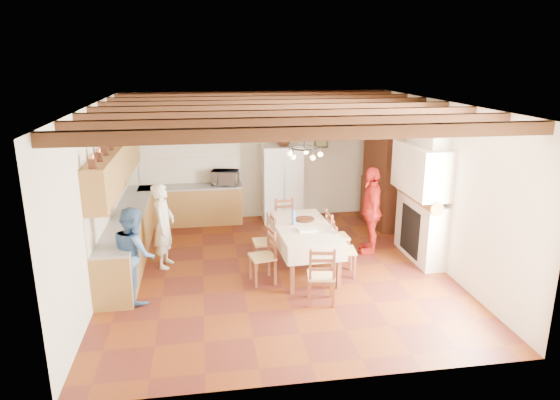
{
  "coord_description": "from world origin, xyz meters",
  "views": [
    {
      "loc": [
        -1.24,
        -8.26,
        3.76
      ],
      "look_at": [
        0.1,
        0.3,
        1.25
      ],
      "focal_mm": 32.0,
      "sensor_mm": 36.0,
      "label": 1
    }
  ],
  "objects_px": {
    "dining_table": "(303,230)",
    "chair_end_near": "(321,274)",
    "chair_end_far": "(286,223)",
    "chair_right_near": "(344,249)",
    "microwave": "(225,178)",
    "chair_left_near": "(262,256)",
    "person_man": "(164,226)",
    "refrigerator": "(282,183)",
    "chair_right_far": "(337,236)",
    "person_woman_blue": "(134,254)",
    "chair_left_far": "(264,241)",
    "person_woman_red": "(371,210)",
    "hutch": "(383,175)"
  },
  "relations": [
    {
      "from": "chair_right_near",
      "to": "microwave",
      "type": "xyz_separation_m",
      "value": [
        -1.9,
        3.29,
        0.59
      ]
    },
    {
      "from": "chair_left_near",
      "to": "person_man",
      "type": "distance_m",
      "value": 1.96
    },
    {
      "from": "chair_left_far",
      "to": "person_woman_red",
      "type": "bearing_deg",
      "value": 96.5
    },
    {
      "from": "chair_end_near",
      "to": "microwave",
      "type": "bearing_deg",
      "value": -63.8
    },
    {
      "from": "person_man",
      "to": "chair_right_near",
      "type": "bearing_deg",
      "value": -93.74
    },
    {
      "from": "chair_right_far",
      "to": "person_woman_blue",
      "type": "bearing_deg",
      "value": 104.18
    },
    {
      "from": "person_woman_red",
      "to": "microwave",
      "type": "xyz_separation_m",
      "value": [
        -2.71,
        2.31,
        0.2
      ]
    },
    {
      "from": "dining_table",
      "to": "person_woman_red",
      "type": "height_order",
      "value": "person_woman_red"
    },
    {
      "from": "person_woman_blue",
      "to": "person_woman_red",
      "type": "distance_m",
      "value": 4.54
    },
    {
      "from": "refrigerator",
      "to": "hutch",
      "type": "bearing_deg",
      "value": -16.62
    },
    {
      "from": "person_man",
      "to": "person_woman_red",
      "type": "relative_size",
      "value": 0.91
    },
    {
      "from": "chair_end_near",
      "to": "dining_table",
      "type": "bearing_deg",
      "value": -79.11
    },
    {
      "from": "chair_left_far",
      "to": "person_woman_blue",
      "type": "distance_m",
      "value": 2.42
    },
    {
      "from": "chair_right_far",
      "to": "person_woman_blue",
      "type": "distance_m",
      "value": 3.75
    },
    {
      "from": "refrigerator",
      "to": "chair_right_near",
      "type": "bearing_deg",
      "value": -78.39
    },
    {
      "from": "hutch",
      "to": "dining_table",
      "type": "relative_size",
      "value": 1.19
    },
    {
      "from": "refrigerator",
      "to": "person_woman_blue",
      "type": "relative_size",
      "value": 1.17
    },
    {
      "from": "chair_end_near",
      "to": "chair_right_near",
      "type": "bearing_deg",
      "value": -114.16
    },
    {
      "from": "chair_end_far",
      "to": "chair_right_far",
      "type": "bearing_deg",
      "value": -50.49
    },
    {
      "from": "person_man",
      "to": "person_woman_blue",
      "type": "distance_m",
      "value": 1.3
    },
    {
      "from": "refrigerator",
      "to": "person_woman_red",
      "type": "bearing_deg",
      "value": -56.66
    },
    {
      "from": "person_woman_red",
      "to": "dining_table",
      "type": "bearing_deg",
      "value": -54.02
    },
    {
      "from": "chair_left_far",
      "to": "person_woman_red",
      "type": "xyz_separation_m",
      "value": [
        2.15,
        0.35,
        0.38
      ]
    },
    {
      "from": "hutch",
      "to": "person_woman_blue",
      "type": "relative_size",
      "value": 1.53
    },
    {
      "from": "dining_table",
      "to": "person_man",
      "type": "relative_size",
      "value": 1.25
    },
    {
      "from": "hutch",
      "to": "chair_left_far",
      "type": "bearing_deg",
      "value": -152.86
    },
    {
      "from": "dining_table",
      "to": "chair_end_near",
      "type": "height_order",
      "value": "chair_end_near"
    },
    {
      "from": "chair_left_near",
      "to": "person_woman_blue",
      "type": "height_order",
      "value": "person_woman_blue"
    },
    {
      "from": "chair_right_near",
      "to": "refrigerator",
      "type": "bearing_deg",
      "value": 17.06
    },
    {
      "from": "chair_right_near",
      "to": "person_woman_blue",
      "type": "height_order",
      "value": "person_woman_blue"
    },
    {
      "from": "chair_right_far",
      "to": "microwave",
      "type": "distance_m",
      "value": 3.31
    },
    {
      "from": "chair_right_near",
      "to": "microwave",
      "type": "relative_size",
      "value": 1.59
    },
    {
      "from": "chair_left_near",
      "to": "person_man",
      "type": "height_order",
      "value": "person_man"
    },
    {
      "from": "person_woman_blue",
      "to": "microwave",
      "type": "height_order",
      "value": "person_woman_blue"
    },
    {
      "from": "chair_left_far",
      "to": "person_woman_red",
      "type": "relative_size",
      "value": 0.56
    },
    {
      "from": "refrigerator",
      "to": "microwave",
      "type": "distance_m",
      "value": 1.33
    },
    {
      "from": "chair_left_far",
      "to": "person_man",
      "type": "height_order",
      "value": "person_man"
    },
    {
      "from": "hutch",
      "to": "microwave",
      "type": "height_order",
      "value": "hutch"
    },
    {
      "from": "chair_end_far",
      "to": "person_woman_red",
      "type": "xyz_separation_m",
      "value": [
        1.58,
        -0.6,
        0.38
      ]
    },
    {
      "from": "chair_left_far",
      "to": "person_woman_red",
      "type": "height_order",
      "value": "person_woman_red"
    },
    {
      "from": "chair_left_far",
      "to": "chair_right_far",
      "type": "distance_m",
      "value": 1.4
    },
    {
      "from": "microwave",
      "to": "person_woman_blue",
      "type": "bearing_deg",
      "value": -100.05
    },
    {
      "from": "refrigerator",
      "to": "hutch",
      "type": "distance_m",
      "value": 2.33
    },
    {
      "from": "chair_end_near",
      "to": "chair_left_near",
      "type": "bearing_deg",
      "value": -37.9
    },
    {
      "from": "chair_left_far",
      "to": "chair_right_near",
      "type": "xyz_separation_m",
      "value": [
        1.33,
        -0.63,
        0.0
      ]
    },
    {
      "from": "hutch",
      "to": "chair_right_far",
      "type": "distance_m",
      "value": 2.47
    },
    {
      "from": "chair_right_far",
      "to": "person_man",
      "type": "relative_size",
      "value": 0.61
    },
    {
      "from": "dining_table",
      "to": "chair_end_far",
      "type": "relative_size",
      "value": 2.06
    },
    {
      "from": "dining_table",
      "to": "chair_end_far",
      "type": "distance_m",
      "value": 1.29
    },
    {
      "from": "person_woman_blue",
      "to": "person_woman_red",
      "type": "xyz_separation_m",
      "value": [
        4.33,
        1.34,
        0.1
      ]
    }
  ]
}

